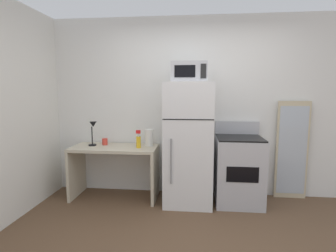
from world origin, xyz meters
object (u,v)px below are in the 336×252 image
(oven_range, at_px, (239,170))
(coffee_mug, at_px, (105,142))
(desk_lamp, at_px, (93,129))
(refrigerator, at_px, (189,143))
(desk, at_px, (115,162))
(spray_bottle, at_px, (138,141))
(microwave, at_px, (189,72))
(leaning_mirror, at_px, (292,150))
(paper_towel_roll, at_px, (149,138))

(oven_range, bearing_deg, coffee_mug, 176.39)
(coffee_mug, height_order, oven_range, oven_range)
(desk_lamp, height_order, refrigerator, refrigerator)
(desk, relative_size, coffee_mug, 12.75)
(spray_bottle, height_order, microwave, microwave)
(desk_lamp, bearing_deg, leaning_mirror, 4.56)
(coffee_mug, bearing_deg, refrigerator, -7.11)
(desk, height_order, refrigerator, refrigerator)
(oven_range, bearing_deg, spray_bottle, -178.46)
(coffee_mug, bearing_deg, paper_towel_roll, -1.28)
(desk, distance_m, leaning_mirror, 2.53)
(coffee_mug, distance_m, refrigerator, 1.24)
(desk_lamp, height_order, microwave, microwave)
(paper_towel_roll, bearing_deg, microwave, -15.73)
(paper_towel_roll, xyz_separation_m, leaning_mirror, (2.03, 0.15, -0.17))
(oven_range, bearing_deg, desk_lamp, 179.19)
(desk, bearing_deg, coffee_mug, 148.63)
(refrigerator, xyz_separation_m, microwave, (0.00, -0.02, 0.96))
(desk_lamp, relative_size, paper_towel_roll, 1.47)
(spray_bottle, bearing_deg, desk, 172.32)
(paper_towel_roll, distance_m, oven_range, 1.32)
(desk_lamp, height_order, spray_bottle, desk_lamp)
(refrigerator, height_order, oven_range, refrigerator)
(desk, xyz_separation_m, refrigerator, (1.05, -0.04, 0.30))
(desk, relative_size, oven_range, 1.10)
(coffee_mug, bearing_deg, spray_bottle, -16.34)
(paper_towel_roll, relative_size, microwave, 0.52)
(paper_towel_roll, bearing_deg, coffee_mug, 178.72)
(coffee_mug, height_order, refrigerator, refrigerator)
(microwave, bearing_deg, coffee_mug, 171.92)
(desk_lamp, distance_m, oven_range, 2.12)
(desk_lamp, bearing_deg, microwave, -3.46)
(desk_lamp, xyz_separation_m, microwave, (1.37, -0.08, 0.79))
(desk_lamp, relative_size, refrigerator, 0.21)
(desk, bearing_deg, refrigerator, -2.40)
(desk, bearing_deg, spray_bottle, -7.68)
(desk_lamp, relative_size, leaning_mirror, 0.25)
(refrigerator, bearing_deg, paper_towel_roll, 166.26)
(desk_lamp, distance_m, spray_bottle, 0.70)
(spray_bottle, bearing_deg, desk_lamp, 174.44)
(spray_bottle, distance_m, coffee_mug, 0.56)
(desk, relative_size, desk_lamp, 3.43)
(paper_towel_roll, relative_size, refrigerator, 0.15)
(desk, xyz_separation_m, paper_towel_roll, (0.49, 0.09, 0.34))
(spray_bottle, height_order, leaning_mirror, leaning_mirror)
(desk, bearing_deg, desk_lamp, 176.84)
(spray_bottle, xyz_separation_m, coffee_mug, (-0.54, 0.16, -0.05))
(microwave, relative_size, oven_range, 0.42)
(leaning_mirror, bearing_deg, coffee_mug, -177.15)
(paper_towel_roll, height_order, coffee_mug, paper_towel_roll)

